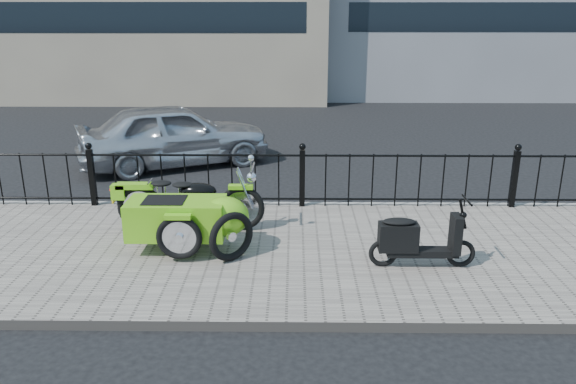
{
  "coord_description": "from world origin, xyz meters",
  "views": [
    {
      "loc": [
        -0.12,
        -7.6,
        3.27
      ],
      "look_at": [
        -0.22,
        -0.1,
        0.82
      ],
      "focal_mm": 35.0,
      "sensor_mm": 36.0,
      "label": 1
    }
  ],
  "objects_px": {
    "motorcycle_sidecar": "(192,214)",
    "sedan_car": "(174,135)",
    "scooter": "(415,240)",
    "spare_tire": "(231,237)"
  },
  "relations": [
    {
      "from": "motorcycle_sidecar",
      "to": "sedan_car",
      "type": "distance_m",
      "value": 4.83
    },
    {
      "from": "spare_tire",
      "to": "motorcycle_sidecar",
      "type": "bearing_deg",
      "value": 142.16
    },
    {
      "from": "motorcycle_sidecar",
      "to": "sedan_car",
      "type": "bearing_deg",
      "value": 104.4
    },
    {
      "from": "scooter",
      "to": "sedan_car",
      "type": "bearing_deg",
      "value": 128.09
    },
    {
      "from": "motorcycle_sidecar",
      "to": "scooter",
      "type": "relative_size",
      "value": 1.68
    },
    {
      "from": "spare_tire",
      "to": "scooter",
      "type": "bearing_deg",
      "value": -3.74
    },
    {
      "from": "motorcycle_sidecar",
      "to": "spare_tire",
      "type": "distance_m",
      "value": 0.76
    },
    {
      "from": "motorcycle_sidecar",
      "to": "sedan_car",
      "type": "relative_size",
      "value": 0.56
    },
    {
      "from": "motorcycle_sidecar",
      "to": "sedan_car",
      "type": "height_order",
      "value": "sedan_car"
    },
    {
      "from": "scooter",
      "to": "sedan_car",
      "type": "xyz_separation_m",
      "value": [
        -4.14,
        5.29,
        0.21
      ]
    }
  ]
}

